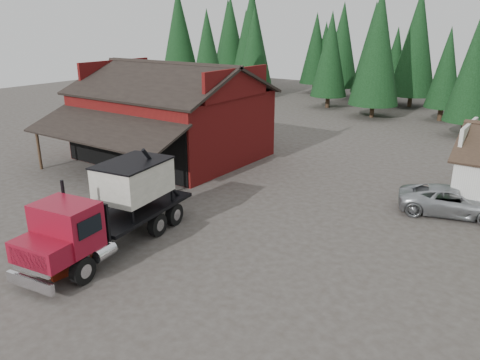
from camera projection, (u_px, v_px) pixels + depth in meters
The scene contains 9 objects.
ground at pixel (202, 238), 22.58m from camera, with size 120.00×120.00×0.00m, color #403932.
red_barn at pixel (172, 122), 35.37m from camera, with size 12.80×13.63×7.18m.
conifer_backdrop at pixel (428, 110), 55.14m from camera, with size 76.00×16.00×16.00m, color black, non-canonical shape.
near_pine_a at pixel (207, 54), 54.20m from camera, with size 4.40×4.40×11.40m.
near_pine_b at pixel (473, 70), 40.69m from camera, with size 3.96×3.96×10.40m.
near_pine_d at pixel (378, 47), 48.74m from camera, with size 5.28×5.28×13.40m.
feed_truck at pixel (112, 206), 21.11m from camera, with size 3.82×9.65×4.24m.
silver_car at pixel (452, 201), 25.09m from camera, with size 2.53×5.48×1.52m, color #ABAFB3.
equip_box at pixel (61, 268), 19.20m from camera, with size 0.70×1.10×0.60m, color maroon.
Camera 1 is at (13.29, -15.70, 9.88)m, focal length 35.00 mm.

